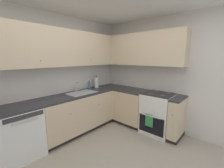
{
  "coord_description": "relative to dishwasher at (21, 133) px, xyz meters",
  "views": [
    {
      "loc": [
        -1.4,
        -1.21,
        1.68
      ],
      "look_at": [
        0.98,
        0.89,
        1.1
      ],
      "focal_mm": 23.35,
      "sensor_mm": 36.0,
      "label": 1
    }
  ],
  "objects": [
    {
      "name": "upper_cabinets_right",
      "position": [
        2.44,
        -0.77,
        1.44
      ],
      "size": [
        0.32,
        2.15,
        0.74
      ],
      "color": "beige"
    },
    {
      "name": "countertop_right",
      "position": [
        2.3,
        -0.91,
        0.44
      ],
      "size": [
        0.6,
        1.6,
        0.03
      ],
      "color": "#2D2D33",
      "rests_on": "lower_cabinets_right"
    },
    {
      "name": "oven_range",
      "position": [
        2.32,
        -1.38,
        0.02
      ],
      "size": [
        0.68,
        0.62,
        1.04
      ],
      "color": "white",
      "rests_on": "ground_plane"
    },
    {
      "name": "faucet",
      "position": [
        1.27,
        0.18,
        0.6
      ],
      "size": [
        0.07,
        0.16,
        0.24
      ],
      "color": "silver",
      "rests_on": "countertop_back"
    },
    {
      "name": "wall_right",
      "position": [
        2.63,
        -1.44,
        0.86
      ],
      "size": [
        0.05,
        3.57,
        2.57
      ],
      "primitive_type": "cube",
      "color": "silver",
      "rests_on": "ground_plane"
    },
    {
      "name": "wall_back",
      "position": [
        0.72,
        0.33,
        0.86
      ],
      "size": [
        3.86,
        0.05,
        2.57
      ],
      "primitive_type": "cube",
      "color": "silver",
      "rests_on": "ground_plane"
    },
    {
      "name": "paper_towel_roll",
      "position": [
        1.89,
        0.16,
        0.6
      ],
      "size": [
        0.11,
        0.11,
        0.33
      ],
      "color": "white",
      "rests_on": "countertop_back"
    },
    {
      "name": "countertop_back",
      "position": [
        1.15,
        0.0,
        0.44
      ],
      "size": [
        2.9,
        0.6,
        0.03
      ],
      "primitive_type": "cube",
      "color": "#2D2D33",
      "rests_on": "lower_cabinets_back"
    },
    {
      "name": "upper_cabinets_back",
      "position": [
        0.99,
        0.14,
        1.44
      ],
      "size": [
        2.58,
        0.34,
        0.74
      ],
      "color": "beige"
    },
    {
      "name": "lower_cabinets_right",
      "position": [
        2.31,
        -0.91,
        0.0
      ],
      "size": [
        0.62,
        1.6,
        0.85
      ],
      "color": "beige",
      "rests_on": "ground_plane"
    },
    {
      "name": "dishwasher",
      "position": [
        0.0,
        0.0,
        0.0
      ],
      "size": [
        0.6,
        0.63,
        0.85
      ],
      "color": "white",
      "rests_on": "ground_plane"
    },
    {
      "name": "lower_cabinets_back",
      "position": [
        1.15,
        0.0,
        0.0
      ],
      "size": [
        1.7,
        0.62,
        0.85
      ],
      "color": "beige",
      "rests_on": "ground_plane"
    },
    {
      "name": "sink",
      "position": [
        1.27,
        -0.03,
        0.42
      ],
      "size": [
        0.63,
        0.4,
        0.1
      ],
      "color": "#B7B7BC",
      "rests_on": "countertop_back"
    },
    {
      "name": "soap_bottle",
      "position": [
        1.66,
        0.18,
        0.55
      ],
      "size": [
        0.06,
        0.06,
        0.21
      ],
      "color": "#3F72BF",
      "rests_on": "countertop_back"
    }
  ]
}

